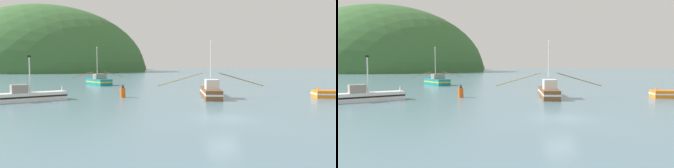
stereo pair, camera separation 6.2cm
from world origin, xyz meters
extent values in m
plane|color=slate|center=(0.00, 0.00, 0.00)|extent=(600.00, 600.00, 0.00)
ellipsoid|color=#516B38|center=(-59.50, 220.54, 0.00)|extent=(154.02, 123.21, 45.37)
ellipsoid|color=#386633|center=(-46.14, 160.85, 0.00)|extent=(113.24, 90.59, 75.27)
cube|color=#147F84|center=(-11.20, 39.58, 0.63)|extent=(5.42, 6.91, 1.26)
cube|color=gold|center=(-11.20, 39.58, 0.69)|extent=(5.47, 6.98, 0.23)
cone|color=#147F84|center=(-12.66, 42.18, 1.61)|extent=(0.27, 0.27, 0.70)
cube|color=gray|center=(-11.00, 39.22, 1.78)|extent=(2.74, 2.45, 1.05)
cylinder|color=silver|center=(-11.52, 40.15, 4.32)|extent=(0.12, 0.12, 6.12)
cube|color=gold|center=(-11.52, 40.15, 7.50)|extent=(0.20, 0.33, 0.20)
cylinder|color=#997F4C|center=(-14.20, 37.91, 2.10)|extent=(3.82, 2.20, 1.21)
cylinder|color=#997F4C|center=(-8.21, 41.26, 2.10)|extent=(3.82, 2.20, 1.21)
cube|color=brown|center=(3.66, 14.16, 0.58)|extent=(3.60, 8.48, 1.15)
cube|color=white|center=(3.66, 14.16, 0.63)|extent=(3.63, 8.56, 0.21)
cone|color=brown|center=(4.44, 17.88, 1.50)|extent=(0.24, 0.24, 0.70)
cube|color=silver|center=(3.39, 12.86, 1.74)|extent=(1.96, 2.53, 1.17)
cylinder|color=silver|center=(3.68, 14.26, 4.03)|extent=(0.12, 0.12, 5.75)
cube|color=white|center=(3.68, 14.26, 7.02)|extent=(0.10, 0.36, 0.20)
cylinder|color=#997F4C|center=(-0.02, 14.94, 2.26)|extent=(5.53, 1.28, 1.73)
cylinder|color=#997F4C|center=(7.35, 13.39, 2.26)|extent=(5.53, 1.28, 1.73)
cube|color=white|center=(-17.58, 13.79, 0.50)|extent=(7.93, 5.03, 1.00)
cube|color=black|center=(-17.58, 13.79, 0.55)|extent=(8.01, 5.08, 0.18)
cone|color=white|center=(-14.28, 15.42, 1.35)|extent=(0.27, 0.27, 0.70)
cube|color=gray|center=(-18.43, 13.38, 1.46)|extent=(2.05, 1.91, 0.92)
cylinder|color=silver|center=(-17.43, 13.87, 2.95)|extent=(0.12, 0.12, 3.91)
cube|color=black|center=(-17.43, 13.87, 5.02)|extent=(0.34, 0.19, 0.20)
cone|color=orange|center=(16.68, 11.45, 1.27)|extent=(0.25, 0.25, 0.70)
cylinder|color=#E55914|center=(-7.14, 16.02, 0.60)|extent=(0.65, 0.65, 1.20)
cone|color=black|center=(-7.14, 16.02, 1.45)|extent=(0.39, 0.39, 0.50)
camera|label=1|loc=(-8.17, -21.67, 4.10)|focal=32.13mm
camera|label=2|loc=(-8.11, -21.69, 4.10)|focal=32.13mm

